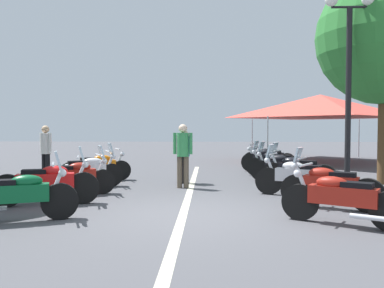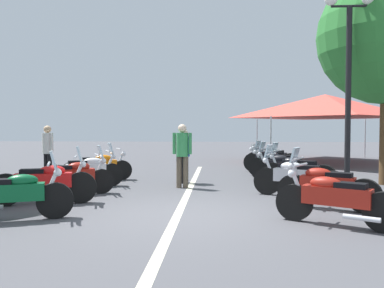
% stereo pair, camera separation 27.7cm
% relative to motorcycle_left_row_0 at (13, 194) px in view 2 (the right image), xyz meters
% --- Properties ---
extents(ground_plane, '(80.00, 80.00, 0.00)m').
position_rel_motorcycle_left_row_0_xyz_m(ground_plane, '(0.73, -2.79, -0.47)').
color(ground_plane, '#4C4C51').
extents(lane_centre_stripe, '(13.10, 0.16, 0.01)m').
position_rel_motorcycle_left_row_0_xyz_m(lane_centre_stripe, '(3.36, -2.79, -0.46)').
color(lane_centre_stripe, beige).
rests_on(lane_centre_stripe, ground_plane).
extents(motorcycle_left_row_0, '(0.96, 1.98, 1.21)m').
position_rel_motorcycle_left_row_0_xyz_m(motorcycle_left_row_0, '(0.00, 0.00, 0.00)').
color(motorcycle_left_row_0, black).
rests_on(motorcycle_left_row_0, ground_plane).
extents(motorcycle_left_row_1, '(0.88, 2.12, 1.23)m').
position_rel_motorcycle_left_row_0_xyz_m(motorcycle_left_row_1, '(1.50, 0.10, 0.01)').
color(motorcycle_left_row_1, black).
rests_on(motorcycle_left_row_1, ground_plane).
extents(motorcycle_left_row_2, '(1.04, 1.90, 1.19)m').
position_rel_motorcycle_left_row_0_xyz_m(motorcycle_left_row_2, '(2.69, -0.05, -0.01)').
color(motorcycle_left_row_2, black).
rests_on(motorcycle_left_row_2, ground_plane).
extents(motorcycle_left_row_3, '(1.02, 1.88, 1.21)m').
position_rel_motorcycle_left_row_0_xyz_m(motorcycle_left_row_3, '(3.98, 0.02, -0.00)').
color(motorcycle_left_row_3, black).
rests_on(motorcycle_left_row_3, ground_plane).
extents(motorcycle_left_row_4, '(1.08, 1.97, 0.98)m').
position_rel_motorcycle_left_row_0_xyz_m(motorcycle_left_row_4, '(5.30, 0.12, -0.02)').
color(motorcycle_left_row_4, black).
rests_on(motorcycle_left_row_4, ground_plane).
extents(motorcycle_right_row_0, '(1.20, 1.84, 1.00)m').
position_rel_motorcycle_left_row_0_xyz_m(motorcycle_right_row_0, '(-0.01, -5.45, -0.01)').
color(motorcycle_right_row_0, black).
rests_on(motorcycle_right_row_0, ground_plane).
extents(motorcycle_right_row_1, '(1.08, 1.85, 1.22)m').
position_rel_motorcycle_left_row_0_xyz_m(motorcycle_right_row_1, '(1.39, -5.67, 0.00)').
color(motorcycle_right_row_1, black).
rests_on(motorcycle_right_row_1, ground_plane).
extents(motorcycle_right_row_2, '(1.08, 2.04, 1.22)m').
position_rel_motorcycle_left_row_0_xyz_m(motorcycle_right_row_2, '(2.79, -5.39, 0.00)').
color(motorcycle_right_row_2, black).
rests_on(motorcycle_right_row_2, ground_plane).
extents(motorcycle_right_row_3, '(1.09, 1.85, 1.22)m').
position_rel_motorcycle_left_row_0_xyz_m(motorcycle_right_row_3, '(4.09, -5.62, 0.01)').
color(motorcycle_right_row_3, black).
rests_on(motorcycle_right_row_3, ground_plane).
extents(motorcycle_right_row_4, '(1.11, 1.96, 1.20)m').
position_rel_motorcycle_left_row_0_xyz_m(motorcycle_right_row_4, '(5.38, -5.50, -0.00)').
color(motorcycle_right_row_4, black).
rests_on(motorcycle_right_row_4, ground_plane).
extents(motorcycle_right_row_5, '(1.03, 1.92, 1.20)m').
position_rel_motorcycle_left_row_0_xyz_m(motorcycle_right_row_5, '(6.69, -5.46, -0.01)').
color(motorcycle_right_row_5, black).
rests_on(motorcycle_right_row_5, ground_plane).
extents(motorcycle_right_row_6, '(1.13, 1.88, 1.02)m').
position_rel_motorcycle_left_row_0_xyz_m(motorcycle_right_row_6, '(7.99, -5.40, -0.00)').
color(motorcycle_right_row_6, black).
rests_on(motorcycle_right_row_6, ground_plane).
extents(motorcycle_right_row_7, '(1.20, 1.93, 1.00)m').
position_rel_motorcycle_left_row_0_xyz_m(motorcycle_right_row_7, '(9.35, -5.63, -0.01)').
color(motorcycle_right_row_7, black).
rests_on(motorcycle_right_row_7, ground_plane).
extents(street_lamp_twin_globe, '(0.32, 1.22, 4.96)m').
position_rel_motorcycle_left_row_0_xyz_m(street_lamp_twin_globe, '(3.58, -6.76, 2.91)').
color(street_lamp_twin_globe, black).
rests_on(street_lamp_twin_globe, ground_plane).
extents(bystander_1, '(0.33, 0.46, 1.69)m').
position_rel_motorcycle_left_row_0_xyz_m(bystander_1, '(5.23, 1.65, 0.52)').
color(bystander_1, black).
rests_on(bystander_1, ground_plane).
extents(bystander_2, '(0.48, 0.32, 1.58)m').
position_rel_motorcycle_left_row_0_xyz_m(bystander_2, '(4.99, -2.55, 0.45)').
color(bystander_2, black).
rests_on(bystander_2, ground_plane).
extents(bystander_3, '(0.32, 0.53, 1.72)m').
position_rel_motorcycle_left_row_0_xyz_m(bystander_3, '(4.05, -2.57, 0.54)').
color(bystander_3, brown).
rests_on(bystander_3, ground_plane).
extents(event_tent, '(6.44, 6.44, 3.20)m').
position_rel_motorcycle_left_row_0_xyz_m(event_tent, '(12.66, -8.56, 2.18)').
color(event_tent, '#E54C3F').
rests_on(event_tent, ground_plane).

